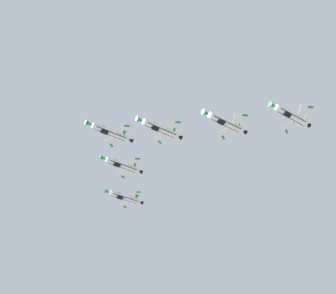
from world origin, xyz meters
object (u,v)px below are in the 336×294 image
at_px(fighter_jet_lead, 110,132).
at_px(fighter_jet_right_outer, 124,197).
at_px(fighter_jet_left_wing, 160,129).
at_px(fighter_jet_trail_slot, 291,115).
at_px(fighter_jet_right_wing, 122,165).
at_px(fighter_jet_left_outer, 225,122).

distance_m(fighter_jet_lead, fighter_jet_right_outer, 33.81).
bearing_deg(fighter_jet_right_outer, fighter_jet_left_wing, 165.01).
bearing_deg(fighter_jet_trail_slot, fighter_jet_lead, 42.59).
xyz_separation_m(fighter_jet_right_wing, fighter_jet_trail_slot, (50.28, -23.86, -1.14)).
height_order(fighter_jet_left_outer, fighter_jet_trail_slot, fighter_jet_trail_slot).
bearing_deg(fighter_jet_left_outer, fighter_jet_trail_slot, -133.18).
bearing_deg(fighter_jet_left_outer, fighter_jet_left_wing, 36.57).
xyz_separation_m(fighter_jet_left_wing, fighter_jet_right_wing, (-13.95, 17.70, -0.74)).
bearing_deg(fighter_jet_right_wing, fighter_jet_trail_slot, -154.27).
xyz_separation_m(fighter_jet_left_outer, fighter_jet_right_outer, (-34.19, 39.97, -0.80)).
relative_size(fighter_jet_left_outer, fighter_jet_right_outer, 1.00).
distance_m(fighter_jet_left_wing, fighter_jet_left_outer, 19.40).
xyz_separation_m(fighter_jet_left_wing, fighter_jet_right_outer, (-15.56, 35.14, -3.29)).
relative_size(fighter_jet_right_wing, fighter_jet_right_outer, 1.00).
distance_m(fighter_jet_left_wing, fighter_jet_trail_slot, 36.90).
height_order(fighter_jet_lead, fighter_jet_right_outer, fighter_jet_lead).
xyz_separation_m(fighter_jet_lead, fighter_jet_right_outer, (-0.43, 33.59, -3.90)).
xyz_separation_m(fighter_jet_lead, fighter_jet_left_wing, (15.14, -1.55, -0.61)).
distance_m(fighter_jet_left_outer, fighter_jet_trail_slot, 17.77).
bearing_deg(fighter_jet_right_outer, fighter_jet_right_wing, 146.42).
distance_m(fighter_jet_right_wing, fighter_jet_trail_slot, 55.67).
relative_size(fighter_jet_left_wing, fighter_jet_right_outer, 1.00).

